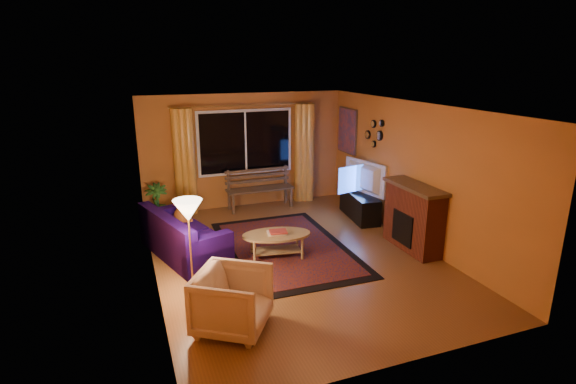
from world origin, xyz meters
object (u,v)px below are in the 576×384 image
object	(u,v)px
sofa	(184,234)
coffee_table	(277,245)
floor_lamp	(190,248)
bench	(260,199)
armchair	(233,298)
tv_console	(360,206)

from	to	relation	value
sofa	coffee_table	size ratio (longest dim) A/B	1.66
coffee_table	floor_lamp	bearing A→B (deg)	-155.10
bench	armchair	size ratio (longest dim) A/B	1.74
sofa	tv_console	world-z (taller)	sofa
sofa	tv_console	bearing A→B (deg)	-7.96
tv_console	coffee_table	bearing A→B (deg)	-144.06
sofa	floor_lamp	xyz separation A→B (m)	(-0.08, -1.31, 0.30)
armchair	sofa	bearing A→B (deg)	39.38
coffee_table	tv_console	distance (m)	2.57
floor_lamp	tv_console	xyz separation A→B (m)	(3.76, 1.93, -0.42)
armchair	floor_lamp	distance (m)	1.17
tv_console	floor_lamp	bearing A→B (deg)	-145.50
bench	tv_console	xyz separation A→B (m)	(1.75, -1.33, 0.04)
bench	sofa	xyz separation A→B (m)	(-1.93, -1.94, 0.16)
armchair	tv_console	world-z (taller)	armchair
bench	sofa	size ratio (longest dim) A/B	0.78
sofa	floor_lamp	bearing A→B (deg)	-110.69
armchair	tv_console	size ratio (longest dim) A/B	0.67
bench	floor_lamp	size ratio (longest dim) A/B	1.08
coffee_table	tv_console	xyz separation A→B (m)	(2.26, 1.23, 0.05)
floor_lamp	coffee_table	distance (m)	1.73
armchair	tv_console	distance (m)	4.58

